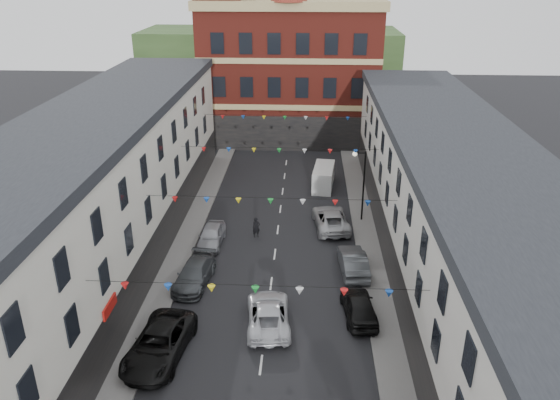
% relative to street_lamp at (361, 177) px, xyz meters
% --- Properties ---
extents(ground, '(160.00, 160.00, 0.00)m').
position_rel_street_lamp_xyz_m(ground, '(-6.55, -14.00, -3.90)').
color(ground, black).
rests_on(ground, ground).
extents(pavement_left, '(1.80, 64.00, 0.15)m').
position_rel_street_lamp_xyz_m(pavement_left, '(-13.45, -12.00, -3.83)').
color(pavement_left, '#605E5B').
rests_on(pavement_left, ground).
extents(pavement_right, '(1.80, 64.00, 0.15)m').
position_rel_street_lamp_xyz_m(pavement_right, '(0.35, -12.00, -3.83)').
color(pavement_right, '#605E5B').
rests_on(pavement_right, ground).
extents(terrace_left, '(8.40, 56.00, 10.70)m').
position_rel_street_lamp_xyz_m(terrace_left, '(-18.33, -13.00, 1.44)').
color(terrace_left, silver).
rests_on(terrace_left, ground).
extents(terrace_right, '(8.40, 56.00, 9.70)m').
position_rel_street_lamp_xyz_m(terrace_right, '(5.23, -13.00, 0.95)').
color(terrace_right, silver).
rests_on(terrace_right, ground).
extents(civic_building, '(20.60, 13.30, 18.50)m').
position_rel_street_lamp_xyz_m(civic_building, '(-6.55, 23.95, 4.23)').
color(civic_building, maroon).
rests_on(civic_building, ground).
extents(clock_tower, '(5.60, 5.60, 30.00)m').
position_rel_street_lamp_xyz_m(clock_tower, '(-14.05, 21.00, 11.03)').
color(clock_tower, maroon).
rests_on(clock_tower, ground).
extents(distant_hill, '(40.00, 14.00, 10.00)m').
position_rel_street_lamp_xyz_m(distant_hill, '(-10.55, 48.00, 1.10)').
color(distant_hill, '#2F4821').
rests_on(distant_hill, ground).
extents(street_lamp, '(1.10, 0.36, 6.00)m').
position_rel_street_lamp_xyz_m(street_lamp, '(0.00, 0.00, 0.00)').
color(street_lamp, black).
rests_on(street_lamp, ground).
extents(car_left_c, '(3.38, 6.14, 1.63)m').
position_rel_street_lamp_xyz_m(car_left_c, '(-12.05, -17.57, -3.09)').
color(car_left_c, black).
rests_on(car_left_c, ground).
extents(car_left_d, '(2.52, 5.11, 1.43)m').
position_rel_street_lamp_xyz_m(car_left_d, '(-11.61, -10.24, -3.19)').
color(car_left_d, '#3E4245').
rests_on(car_left_d, ground).
extents(car_left_e, '(1.87, 4.36, 1.47)m').
position_rel_street_lamp_xyz_m(car_left_e, '(-11.42, -4.69, -3.17)').
color(car_left_e, '#9B9CA3').
rests_on(car_left_e, ground).
extents(car_right_d, '(2.22, 4.63, 1.53)m').
position_rel_street_lamp_xyz_m(car_right_d, '(-1.05, -13.44, -3.14)').
color(car_right_d, black).
rests_on(car_right_d, ground).
extents(car_right_e, '(2.05, 4.88, 1.57)m').
position_rel_street_lamp_xyz_m(car_right_e, '(-1.05, -8.20, -3.12)').
color(car_right_e, '#4F5357').
rests_on(car_right_e, ground).
extents(car_right_f, '(3.18, 5.79, 1.54)m').
position_rel_street_lamp_xyz_m(car_right_f, '(-2.33, -1.35, -3.14)').
color(car_right_f, '#A6A8AB').
rests_on(car_right_f, ground).
extents(moving_car, '(2.94, 5.51, 1.47)m').
position_rel_street_lamp_xyz_m(moving_car, '(-6.41, -14.42, -3.17)').
color(moving_car, silver).
rests_on(moving_car, ground).
extents(white_van, '(2.25, 4.76, 2.03)m').
position_rel_street_lamp_xyz_m(white_van, '(-2.75, 7.24, -2.89)').
color(white_van, silver).
rests_on(white_van, ground).
extents(pedestrian, '(0.68, 0.55, 1.62)m').
position_rel_street_lamp_xyz_m(pedestrian, '(-8.15, -3.33, -3.09)').
color(pedestrian, black).
rests_on(pedestrian, ground).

